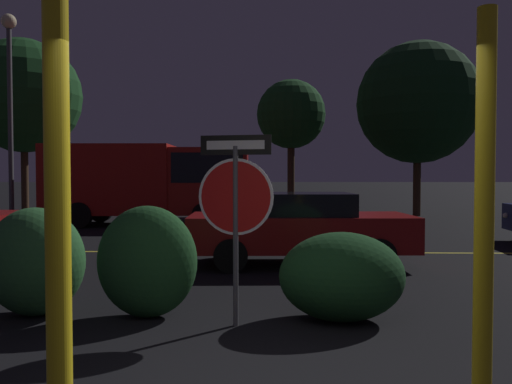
# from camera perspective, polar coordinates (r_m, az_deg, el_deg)

# --- Properties ---
(road_center_stripe) EXTENTS (33.61, 0.12, 0.01)m
(road_center_stripe) POSITION_cam_1_polar(r_m,az_deg,el_deg) (11.11, 1.60, -6.90)
(road_center_stripe) COLOR gold
(road_center_stripe) RESTS_ON ground_plane
(stop_sign) EXTENTS (0.85, 0.17, 2.15)m
(stop_sign) POSITION_cam_1_polar(r_m,az_deg,el_deg) (5.59, -2.34, -0.41)
(stop_sign) COLOR #4C4C51
(stop_sign) RESTS_ON ground_plane
(yellow_pole_left) EXTENTS (0.15, 0.15, 3.36)m
(yellow_pole_left) POSITION_cam_1_polar(r_m,az_deg,el_deg) (3.23, -21.76, 1.41)
(yellow_pole_left) COLOR yellow
(yellow_pole_left) RESTS_ON ground_plane
(yellow_pole_right) EXTENTS (0.12, 0.12, 2.73)m
(yellow_pole_right) POSITION_cam_1_polar(r_m,az_deg,el_deg) (3.41, 24.61, -3.87)
(yellow_pole_right) COLOR yellow
(yellow_pole_right) RESTS_ON ground_plane
(hedge_bush_1) EXTENTS (1.20, 0.93, 1.31)m
(hedge_bush_1) POSITION_cam_1_polar(r_m,az_deg,el_deg) (6.66, -23.94, -7.28)
(hedge_bush_1) COLOR #2D6633
(hedge_bush_1) RESTS_ON ground_plane
(hedge_bush_2) EXTENTS (1.20, 0.77, 1.34)m
(hedge_bush_2) POSITION_cam_1_polar(r_m,az_deg,el_deg) (6.15, -12.31, -7.78)
(hedge_bush_2) COLOR #1E4C23
(hedge_bush_2) RESTS_ON ground_plane
(hedge_bush_3) EXTENTS (1.47, 1.08, 1.04)m
(hedge_bush_3) POSITION_cam_1_polar(r_m,az_deg,el_deg) (5.98, 9.76, -9.50)
(hedge_bush_3) COLOR #19421E
(hedge_bush_3) RESTS_ON ground_plane
(passing_car_2) EXTENTS (4.34, 1.97, 1.37)m
(passing_car_2) POSITION_cam_1_polar(r_m,az_deg,el_deg) (9.58, 5.19, -4.09)
(passing_car_2) COLOR maroon
(passing_car_2) RESTS_ON ground_plane
(delivery_truck) EXTENTS (6.82, 2.62, 2.74)m
(delivery_truck) POSITION_cam_1_polar(r_m,az_deg,el_deg) (17.48, -11.52, 1.44)
(delivery_truck) COLOR maroon
(delivery_truck) RESTS_ON ground_plane
(street_lamp) EXTENTS (0.49, 0.49, 7.10)m
(street_lamp) POSITION_cam_1_polar(r_m,az_deg,el_deg) (19.00, -26.32, 11.00)
(street_lamp) COLOR #4C4C51
(street_lamp) RESTS_ON ground_plane
(tree_0) EXTENTS (5.08, 5.08, 7.29)m
(tree_0) POSITION_cam_1_polar(r_m,az_deg,el_deg) (22.27, 18.00, 9.65)
(tree_0) COLOR #422D1E
(tree_0) RESTS_ON ground_plane
(tree_1) EXTENTS (5.17, 5.17, 7.92)m
(tree_1) POSITION_cam_1_polar(r_m,az_deg,el_deg) (25.49, -25.03, 9.89)
(tree_1) COLOR #422D1E
(tree_1) RESTS_ON ground_plane
(tree_2) EXTENTS (3.07, 3.07, 5.97)m
(tree_2) POSITION_cam_1_polar(r_m,az_deg,el_deg) (22.53, 4.04, 8.78)
(tree_2) COLOR #422D1E
(tree_2) RESTS_ON ground_plane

